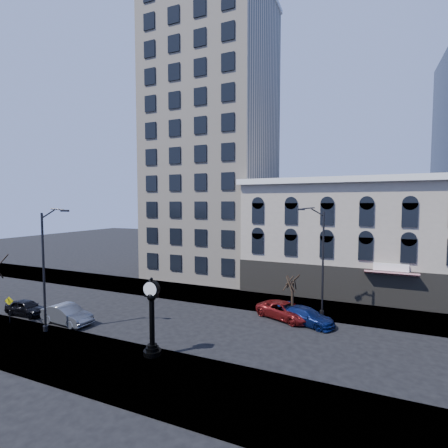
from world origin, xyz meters
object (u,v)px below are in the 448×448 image
at_px(car_near_b, 67,314).
at_px(warning_sign, 9,305).
at_px(street_clock, 152,320).
at_px(car_near_a, 27,308).
at_px(street_lamp_near, 51,237).

bearing_deg(car_near_b, warning_sign, 120.30).
xyz_separation_m(street_clock, car_near_a, (-14.86, 2.05, -1.73)).
height_order(street_clock, car_near_a, street_clock).
relative_size(street_clock, street_lamp_near, 0.53).
bearing_deg(warning_sign, street_clock, -21.60).
relative_size(street_lamp_near, car_near_b, 2.06).
bearing_deg(warning_sign, street_lamp_near, -19.49).
bearing_deg(street_clock, warning_sign, 173.34).
bearing_deg(car_near_b, street_lamp_near, -153.72).
height_order(street_lamp_near, car_near_b, street_lamp_near).
bearing_deg(street_lamp_near, warning_sign, 167.27).
xyz_separation_m(street_lamp_near, car_near_b, (-0.75, 1.84, -6.57)).
height_order(street_lamp_near, warning_sign, street_lamp_near).
xyz_separation_m(street_lamp_near, car_near_a, (-5.72, 1.87, -6.66)).
distance_m(street_clock, car_near_a, 15.10).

